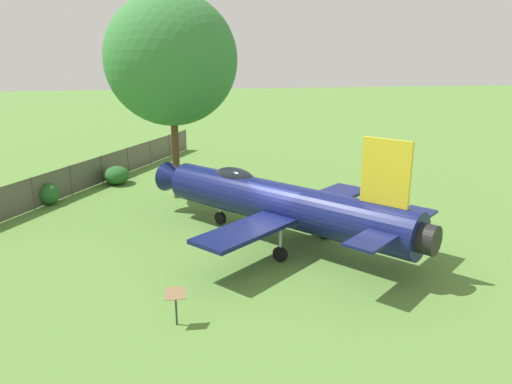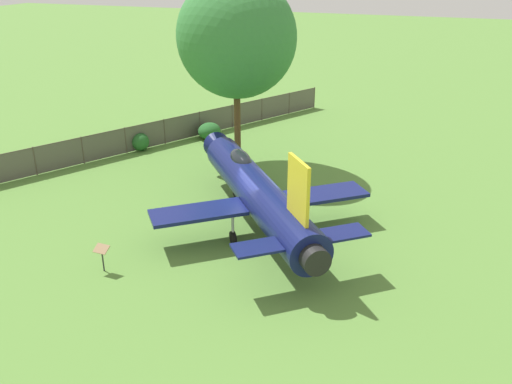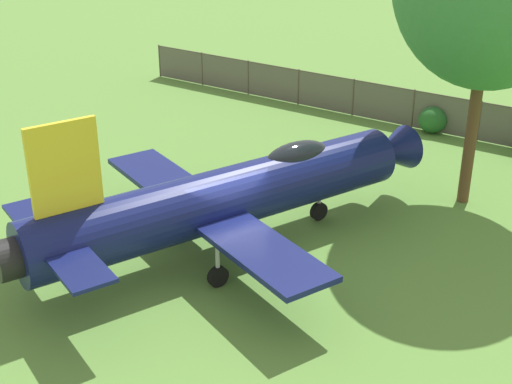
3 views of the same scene
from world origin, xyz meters
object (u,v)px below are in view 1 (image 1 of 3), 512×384
Objects in this scene: info_plaque at (176,298)px; shrub_near_fence at (49,194)px; display_jet at (274,201)px; shrub_by_tree at (117,175)px; shade_tree at (171,60)px.

shrub_near_fence is at bearing 114.98° from info_plaque.
display_jet reaches higher than shrub_by_tree.
display_jet is 10.72× the size of info_plaque.
display_jet is 1.12× the size of shade_tree.
shade_tree is at bearing -11.47° from display_jet.
info_plaque is at bearing 105.79° from display_jet.
shrub_near_fence reaches higher than shrub_by_tree.
shade_tree reaches higher than info_plaque.
display_jet is 7.51m from info_plaque.
shrub_near_fence is at bearing -179.20° from shade_tree.
shrub_near_fence is 0.67× the size of shrub_by_tree.
display_jet reaches higher than info_plaque.
shade_tree is 8.61m from shrub_by_tree.
shrub_near_fence is at bearing -130.04° from shrub_by_tree.
display_jet is at bearing -56.36° from shrub_by_tree.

